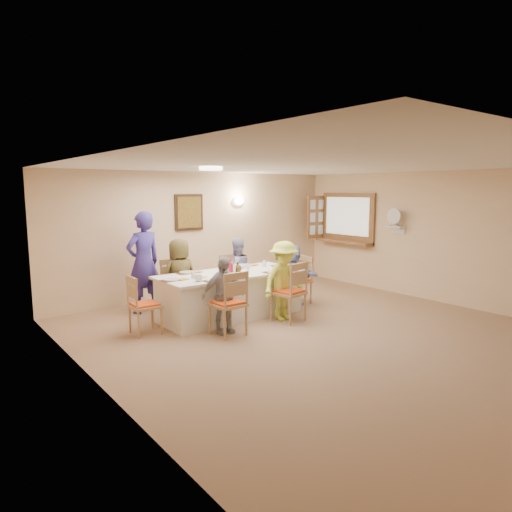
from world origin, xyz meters
TOP-DOWN VIEW (x-y plane):
  - ground at (0.00, 0.00)m, footprint 7.00×7.00m
  - room_walls at (0.00, 0.00)m, footprint 7.00×7.00m
  - wall_picture at (-0.30, 3.46)m, footprint 0.62×0.05m
  - wall_sconce at (0.90, 3.44)m, footprint 0.26×0.09m
  - ceiling_light at (-1.00, 1.50)m, footprint 0.36×0.36m
  - serving_hatch at (3.21, 2.40)m, footprint 0.06×1.50m
  - hatch_sill at (3.09, 2.40)m, footprint 0.30×1.50m
  - shutter_door at (2.95, 3.16)m, footprint 0.55×0.04m
  - fan_shelf at (3.13, 1.05)m, footprint 0.22×0.36m
  - desk_fan at (3.10, 1.05)m, footprint 0.30×0.30m
  - dining_table at (-0.52, 1.69)m, footprint 2.49×1.05m
  - chair_back_left at (-1.12, 2.49)m, footprint 0.48×0.48m
  - chair_back_right at (0.08, 2.49)m, footprint 0.52×0.52m
  - chair_front_left at (-1.12, 0.89)m, footprint 0.49×0.49m
  - chair_front_right at (0.08, 0.89)m, footprint 0.55×0.55m
  - chair_left_end at (-2.07, 1.69)m, footprint 0.45×0.45m
  - chair_right_end at (1.03, 1.69)m, footprint 0.48×0.48m
  - diner_back_left at (-1.12, 2.37)m, footprint 0.67×0.46m
  - diner_back_right at (0.08, 2.37)m, footprint 0.68×0.56m
  - diner_front_left at (-1.12, 1.01)m, footprint 0.75×0.45m
  - diner_front_right at (0.08, 1.01)m, footprint 0.93×0.63m
  - diner_right_end at (0.90, 1.69)m, footprint 1.06×0.37m
  - caregiver at (-1.57, 2.84)m, footprint 0.78×0.63m
  - placemat_fl at (-1.12, 1.27)m, footprint 0.33×0.24m
  - plate_fl at (-1.12, 1.27)m, footprint 0.23×0.23m
  - napkin_fl at (-0.94, 1.22)m, footprint 0.14×0.14m
  - placemat_fr at (0.08, 1.27)m, footprint 0.35×0.26m
  - plate_fr at (0.08, 1.27)m, footprint 0.23×0.23m
  - napkin_fr at (0.26, 1.22)m, footprint 0.13×0.13m
  - placemat_bl at (-1.12, 2.11)m, footprint 0.36×0.27m
  - plate_bl at (-1.12, 2.11)m, footprint 0.26×0.26m
  - napkin_bl at (-0.94, 2.06)m, footprint 0.14×0.14m
  - placemat_br at (0.08, 2.11)m, footprint 0.37×0.28m
  - plate_br at (0.08, 2.11)m, footprint 0.25×0.25m
  - napkin_br at (0.26, 2.06)m, footprint 0.14×0.14m
  - placemat_le at (-1.62, 1.69)m, footprint 0.32×0.24m
  - plate_le at (-1.62, 1.69)m, footprint 0.24×0.24m
  - napkin_le at (-1.44, 1.64)m, footprint 0.14×0.14m
  - placemat_re at (0.60, 1.69)m, footprint 0.34×0.25m
  - plate_re at (0.60, 1.69)m, footprint 0.23×0.23m
  - napkin_re at (0.78, 1.64)m, footprint 0.14×0.14m
  - teacup_a at (-1.33, 1.37)m, footprint 0.19×0.19m
  - teacup_b at (-0.14, 2.23)m, footprint 0.11×0.11m
  - bowl_a at (-0.76, 1.41)m, footprint 0.36×0.36m
  - bowl_b at (-0.13, 1.96)m, footprint 0.33×0.33m
  - condiment_ketchup at (-0.54, 1.68)m, footprint 0.10×0.10m
  - condiment_brown at (-0.50, 1.72)m, footprint 0.10×0.11m
  - condiment_malt at (-0.37, 1.69)m, footprint 0.23×0.23m
  - drinking_glass at (-0.67, 1.74)m, footprint 0.06×0.06m

SIDE VIEW (x-z plane):
  - ground at x=0.00m, z-range 0.00..0.00m
  - dining_table at x=-0.52m, z-range 0.00..0.76m
  - chair_right_end at x=1.03m, z-range 0.00..0.90m
  - chair_left_end at x=-2.07m, z-range 0.00..0.90m
  - chair_back_right at x=0.08m, z-range 0.00..0.91m
  - chair_back_left at x=-1.12m, z-range 0.00..0.94m
  - chair_front_left at x=-1.12m, z-range 0.00..0.98m
  - chair_front_right at x=0.08m, z-range 0.00..1.00m
  - diner_right_end at x=0.90m, z-range 0.00..1.14m
  - diner_front_left at x=-1.12m, z-range 0.00..1.17m
  - diner_back_right at x=0.08m, z-range 0.00..1.25m
  - diner_front_right at x=0.08m, z-range 0.00..1.32m
  - diner_back_left at x=-1.12m, z-range 0.00..1.32m
  - placemat_fl at x=-1.12m, z-range 0.76..0.77m
  - placemat_fr at x=0.08m, z-range 0.76..0.77m
  - placemat_bl at x=-1.12m, z-range 0.76..0.77m
  - placemat_br at x=0.08m, z-range 0.76..0.77m
  - placemat_le at x=-1.62m, z-range 0.76..0.77m
  - placemat_re at x=0.60m, z-range 0.76..0.77m
  - napkin_fl at x=-0.94m, z-range 0.77..0.77m
  - napkin_fr at x=0.26m, z-range 0.77..0.77m
  - napkin_bl at x=-0.94m, z-range 0.77..0.77m
  - napkin_br at x=0.26m, z-range 0.77..0.77m
  - napkin_le at x=-1.44m, z-range 0.77..0.77m
  - napkin_re at x=0.78m, z-range 0.77..0.77m
  - plate_fl at x=-1.12m, z-range 0.77..0.78m
  - plate_fr at x=0.08m, z-range 0.77..0.78m
  - plate_bl at x=-1.12m, z-range 0.76..0.78m
  - plate_br at x=0.08m, z-range 0.77..0.78m
  - plate_le at x=-1.62m, z-range 0.77..0.78m
  - plate_re at x=0.60m, z-range 0.77..0.78m
  - bowl_a at x=-0.76m, z-range 0.76..0.81m
  - bowl_b at x=-0.13m, z-range 0.76..0.82m
  - teacup_b at x=-0.14m, z-range 0.76..0.84m
  - teacup_a at x=-1.33m, z-range 0.76..0.86m
  - drinking_glass at x=-0.67m, z-range 0.77..0.86m
  - condiment_malt at x=-0.37m, z-range 0.76..0.93m
  - condiment_brown at x=-0.50m, z-range 0.76..0.98m
  - condiment_ketchup at x=-0.54m, z-range 0.76..0.99m
  - caregiver at x=-1.57m, z-range 0.00..1.78m
  - hatch_sill at x=3.09m, z-range 0.95..1.00m
  - fan_shelf at x=3.13m, z-range 1.39..1.41m
  - serving_hatch at x=3.21m, z-range 0.92..2.08m
  - shutter_door at x=2.95m, z-range 1.00..2.00m
  - room_walls at x=0.00m, z-range -1.99..5.01m
  - desk_fan at x=3.10m, z-range 1.41..1.69m
  - wall_picture at x=-0.30m, z-range 1.34..2.06m
  - wall_sconce at x=0.90m, z-range 1.81..1.99m
  - ceiling_light at x=-1.00m, z-range 2.45..2.50m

